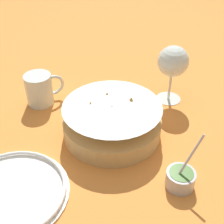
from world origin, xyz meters
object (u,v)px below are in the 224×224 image
object	(u,v)px
side_plate	(11,192)
wine_glass	(173,63)
beer_mug	(40,90)
sauce_cup	(180,178)
food_basket	(112,121)

from	to	relation	value
side_plate	wine_glass	bearing A→B (deg)	15.16
beer_mug	sauce_cup	bearing A→B (deg)	-69.21
food_basket	side_plate	bearing A→B (deg)	-164.73
side_plate	beer_mug	bearing A→B (deg)	61.57
food_basket	sauce_cup	distance (m)	0.22
wine_glass	side_plate	bearing A→B (deg)	-164.84
wine_glass	side_plate	world-z (taller)	wine_glass
food_basket	sauce_cup	bearing A→B (deg)	-77.73
sauce_cup	side_plate	xyz separation A→B (m)	(-0.32, 0.14, -0.01)
sauce_cup	side_plate	world-z (taller)	sauce_cup
food_basket	beer_mug	size ratio (longest dim) A/B	2.18
food_basket	side_plate	world-z (taller)	food_basket
food_basket	beer_mug	xyz separation A→B (m)	(-0.11, 0.21, 0.00)
sauce_cup	food_basket	bearing A→B (deg)	102.27
wine_glass	sauce_cup	bearing A→B (deg)	-121.97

